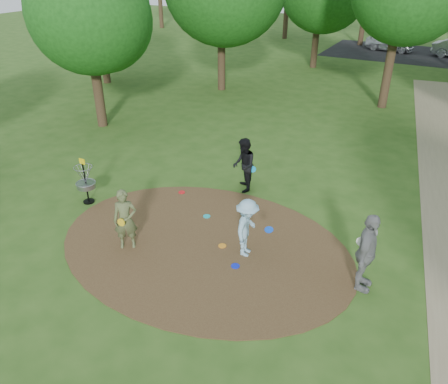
% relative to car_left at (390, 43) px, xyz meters
% --- Properties ---
extents(ground, '(100.00, 100.00, 0.00)m').
position_rel_car_left_xyz_m(ground, '(0.35, -30.48, -0.64)').
color(ground, '#2D5119').
rests_on(ground, ground).
extents(dirt_clearing, '(8.40, 8.40, 0.02)m').
position_rel_car_left_xyz_m(dirt_clearing, '(0.35, -30.48, -0.63)').
color(dirt_clearing, '#47301C').
rests_on(dirt_clearing, ground).
extents(parking_lot, '(14.00, 8.00, 0.01)m').
position_rel_car_left_xyz_m(parking_lot, '(2.35, -0.48, -0.64)').
color(parking_lot, black).
rests_on(parking_lot, ground).
extents(player_observer_with_disc, '(0.76, 0.71, 1.74)m').
position_rel_car_left_xyz_m(player_observer_with_disc, '(-1.45, -31.51, 0.23)').
color(player_observer_with_disc, '#556037').
rests_on(player_observer_with_disc, ground).
extents(player_throwing_with_disc, '(1.10, 1.14, 1.65)m').
position_rel_car_left_xyz_m(player_throwing_with_disc, '(1.56, -30.28, 0.18)').
color(player_throwing_with_disc, '#91BFD9').
rests_on(player_throwing_with_disc, ground).
extents(player_walking_with_disc, '(1.05, 1.13, 1.85)m').
position_rel_car_left_xyz_m(player_walking_with_disc, '(-0.09, -27.07, 0.28)').
color(player_walking_with_disc, black).
rests_on(player_walking_with_disc, ground).
extents(player_waiting_with_disc, '(0.53, 1.20, 2.03)m').
position_rel_car_left_xyz_m(player_waiting_with_disc, '(4.56, -30.18, 0.37)').
color(player_waiting_with_disc, gray).
rests_on(player_waiting_with_disc, ground).
extents(disc_ground_cyan, '(0.22, 0.22, 0.02)m').
position_rel_car_left_xyz_m(disc_ground_cyan, '(-0.31, -29.18, -0.62)').
color(disc_ground_cyan, '#18B7C5').
rests_on(disc_ground_cyan, dirt_clearing).
extents(disc_ground_blue, '(0.22, 0.22, 0.02)m').
position_rel_car_left_xyz_m(disc_ground_blue, '(1.55, -30.92, -0.62)').
color(disc_ground_blue, '#0E1FEE').
rests_on(disc_ground_blue, dirt_clearing).
extents(disc_ground_red, '(0.22, 0.22, 0.02)m').
position_rel_car_left_xyz_m(disc_ground_red, '(-1.82, -28.26, -0.62)').
color(disc_ground_red, red).
rests_on(disc_ground_red, dirt_clearing).
extents(car_left, '(3.96, 2.04, 1.29)m').
position_rel_car_left_xyz_m(car_left, '(0.00, 0.00, 0.00)').
color(car_left, '#B6BABF').
rests_on(car_left, ground).
extents(disc_ground_orange, '(0.22, 0.22, 0.02)m').
position_rel_car_left_xyz_m(disc_ground_orange, '(0.84, -30.30, -0.62)').
color(disc_ground_orange, orange).
rests_on(disc_ground_orange, dirt_clearing).
extents(disc_golf_basket, '(0.63, 0.63, 1.54)m').
position_rel_car_left_xyz_m(disc_golf_basket, '(-4.15, -30.18, 0.23)').
color(disc_golf_basket, black).
rests_on(disc_golf_basket, ground).
extents(tree_ring, '(37.69, 45.49, 9.36)m').
position_rel_car_left_xyz_m(tree_ring, '(2.30, -19.78, 4.63)').
color(tree_ring, '#332316').
rests_on(tree_ring, ground).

